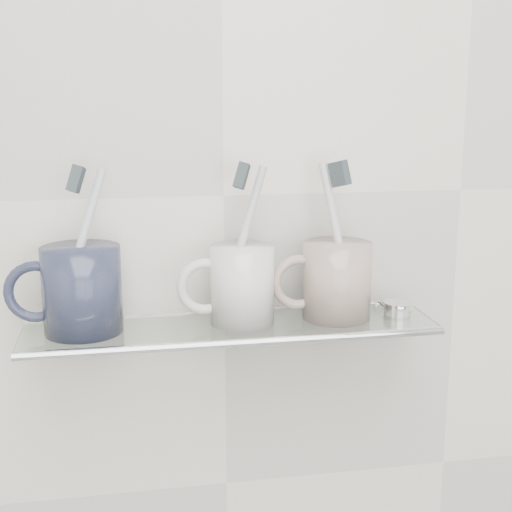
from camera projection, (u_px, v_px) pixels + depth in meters
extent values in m
plane|color=beige|center=(224.00, 196.00, 0.90)|extent=(2.50, 0.00, 2.50)
cube|color=silver|center=(232.00, 328.00, 0.87)|extent=(0.50, 0.12, 0.01)
cylinder|color=silver|center=(239.00, 343.00, 0.82)|extent=(0.50, 0.01, 0.01)
cylinder|color=silver|center=(59.00, 334.00, 0.88)|extent=(0.02, 0.03, 0.02)
cylinder|color=silver|center=(381.00, 315.00, 0.95)|extent=(0.02, 0.03, 0.02)
cylinder|color=#171D30|center=(82.00, 290.00, 0.83)|extent=(0.10, 0.10, 0.10)
torus|color=#171D30|center=(36.00, 292.00, 0.82)|extent=(0.07, 0.01, 0.07)
cylinder|color=silver|center=(80.00, 248.00, 0.82)|extent=(0.07, 0.04, 0.18)
cube|color=#2D3439|center=(76.00, 179.00, 0.80)|extent=(0.02, 0.03, 0.04)
cylinder|color=silver|center=(242.00, 285.00, 0.87)|extent=(0.10, 0.10, 0.10)
torus|color=silver|center=(205.00, 286.00, 0.86)|extent=(0.07, 0.01, 0.07)
cylinder|color=#B1B3B4|center=(242.00, 242.00, 0.85)|extent=(0.07, 0.04, 0.18)
cube|color=#2D3439|center=(242.00, 176.00, 0.84)|extent=(0.03, 0.03, 0.04)
cylinder|color=silver|center=(337.00, 280.00, 0.89)|extent=(0.11, 0.11, 0.10)
torus|color=silver|center=(299.00, 282.00, 0.88)|extent=(0.07, 0.01, 0.07)
cylinder|color=silver|center=(338.00, 239.00, 0.88)|extent=(0.05, 0.04, 0.19)
cube|color=#2D3439|center=(340.00, 174.00, 0.86)|extent=(0.03, 0.03, 0.03)
cylinder|color=silver|center=(398.00, 308.00, 0.91)|extent=(0.04, 0.04, 0.02)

